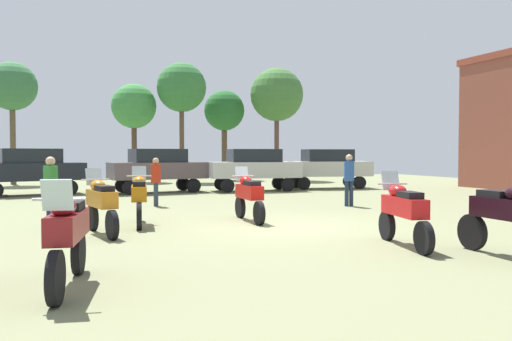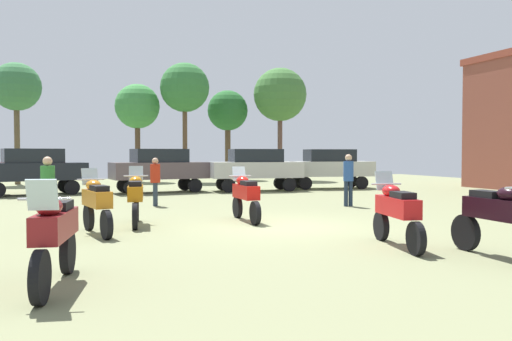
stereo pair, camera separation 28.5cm
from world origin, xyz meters
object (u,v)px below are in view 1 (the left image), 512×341
object	(u,v)px
car_2	(31,168)
tree_3	(134,107)
motorcycle_1	(403,210)
tree_7	(182,88)
motorcycle_4	(249,195)
tree_8	(224,112)
motorcycle_10	(101,203)
person_3	(349,176)
tree_6	(277,95)
motorcycle_7	(505,215)
car_6	(327,166)
motorcycle_9	(68,234)
tree_4	(12,87)
person_2	(51,186)
car_4	(158,167)
motorcycle_8	(139,197)
car_3	(254,166)
person_1	(156,178)

from	to	relation	value
car_2	tree_3	distance (m)	11.43
motorcycle_1	tree_7	world-z (taller)	tree_7
motorcycle_4	tree_8	bearing A→B (deg)	75.31
motorcycle_10	person_3	distance (m)	9.04
tree_6	motorcycle_7	bearing A→B (deg)	-104.33
motorcycle_1	car_6	distance (m)	16.54
motorcycle_9	tree_4	bearing A→B (deg)	-73.26
motorcycle_4	motorcycle_7	distance (m)	6.58
tree_7	car_2	bearing A→B (deg)	-135.91
car_6	tree_8	size ratio (longest dim) A/B	0.74
car_6	person_2	world-z (taller)	car_6
car_4	tree_7	size ratio (longest dim) A/B	0.60
motorcycle_8	motorcycle_9	xyz separation A→B (m)	(-1.74, -5.78, 0.02)
car_3	tree_3	size ratio (longest dim) A/B	0.72
motorcycle_9	car_3	world-z (taller)	car_3
car_4	tree_3	xyz separation A→B (m)	(0.21, 9.76, 3.56)
motorcycle_4	person_2	size ratio (longest dim) A/B	1.24
car_4	tree_3	world-z (taller)	tree_3
person_3	tree_3	distance (m)	19.12
tree_7	tree_8	world-z (taller)	tree_7
motorcycle_7	car_3	distance (m)	16.42
person_1	motorcycle_1	bearing A→B (deg)	-145.95
car_2	car_3	xyz separation A→B (m)	(9.85, -1.00, 0.00)
motorcycle_8	car_3	bearing A→B (deg)	63.99
motorcycle_10	car_4	xyz separation A→B (m)	(3.31, 11.84, 0.45)
motorcycle_8	tree_3	size ratio (longest dim) A/B	0.34
tree_6	tree_8	bearing A→B (deg)	149.95
motorcycle_1	car_3	world-z (taller)	car_3
motorcycle_10	person_2	bearing A→B (deg)	110.13
person_1	tree_8	bearing A→B (deg)	-9.17
motorcycle_10	tree_6	xyz separation A→B (m)	(12.82, 20.39, 5.00)
motorcycle_4	car_2	size ratio (longest dim) A/B	0.47
car_3	motorcycle_1	bearing A→B (deg)	175.84
motorcycle_1	motorcycle_10	size ratio (longest dim) A/B	1.03
motorcycle_4	tree_3	world-z (taller)	tree_3
car_3	tree_3	xyz separation A→B (m)	(-4.28, 10.33, 3.56)
motorcycle_8	car_6	bearing A→B (deg)	51.61
motorcycle_7	car_6	bearing A→B (deg)	-106.27
motorcycle_8	person_1	size ratio (longest dim) A/B	1.29
motorcycle_7	tree_8	xyz separation A→B (m)	(3.37, 27.29, 3.92)
car_3	car_6	bearing A→B (deg)	-80.14
motorcycle_4	motorcycle_9	bearing A→B (deg)	-128.59
car_2	tree_4	xyz separation A→B (m)	(-1.37, 8.68, 4.41)
motorcycle_4	car_4	distance (m)	10.85
motorcycle_7	car_6	world-z (taller)	car_6
person_1	tree_3	xyz separation A→B (m)	(1.33, 15.80, 3.77)
car_4	tree_8	bearing A→B (deg)	-38.50
tree_4	tree_7	distance (m)	9.76
motorcycle_8	tree_8	xyz separation A→B (m)	(8.69, 21.00, 3.94)
motorcycle_1	person_2	distance (m)	8.32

